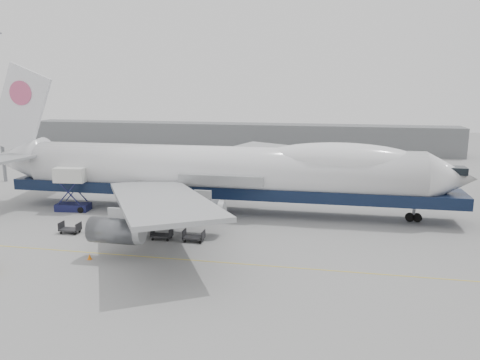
# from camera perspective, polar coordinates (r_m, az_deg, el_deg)

# --- Properties ---
(ground) EXTENTS (260.00, 260.00, 0.00)m
(ground) POSITION_cam_1_polar(r_m,az_deg,el_deg) (52.57, -5.60, -7.24)
(ground) COLOR gray
(ground) RESTS_ON ground
(apron_line) EXTENTS (60.00, 0.15, 0.01)m
(apron_line) POSITION_cam_1_polar(r_m,az_deg,el_deg) (47.21, -7.72, -9.53)
(apron_line) COLOR gold
(apron_line) RESTS_ON ground
(hangar) EXTENTS (110.00, 8.00, 7.00)m
(hangar) POSITION_cam_1_polar(r_m,az_deg,el_deg) (120.86, -0.61, 5.26)
(hangar) COLOR slate
(hangar) RESTS_ON ground
(airliner) EXTENTS (67.00, 55.30, 19.98)m
(airliner) POSITION_cam_1_polar(r_m,az_deg,el_deg) (62.21, -1.96, 1.14)
(airliner) COLOR white
(airliner) RESTS_ON ground
(catering_truck) EXTENTS (4.63, 3.40, 5.98)m
(catering_truck) POSITION_cam_1_polar(r_m,az_deg,el_deg) (67.12, -19.82, -0.69)
(catering_truck) COLOR #161944
(catering_truck) RESTS_ON ground
(traffic_cone) EXTENTS (0.41, 0.41, 0.60)m
(traffic_cone) POSITION_cam_1_polar(r_m,az_deg,el_deg) (48.92, -17.88, -8.88)
(traffic_cone) COLOR orange
(traffic_cone) RESTS_ON ground
(dolly_0) EXTENTS (2.30, 1.35, 1.30)m
(dolly_0) POSITION_cam_1_polar(r_m,az_deg,el_deg) (57.76, -20.00, -5.61)
(dolly_0) COLOR #2D2D30
(dolly_0) RESTS_ON ground
(dolly_1) EXTENTS (2.30, 1.35, 1.30)m
(dolly_1) POSITION_cam_1_polar(r_m,az_deg,el_deg) (55.96, -16.72, -5.94)
(dolly_1) COLOR #2D2D30
(dolly_1) RESTS_ON ground
(dolly_2) EXTENTS (2.30, 1.35, 1.30)m
(dolly_2) POSITION_cam_1_polar(r_m,az_deg,el_deg) (54.36, -13.22, -6.27)
(dolly_2) COLOR #2D2D30
(dolly_2) RESTS_ON ground
(dolly_3) EXTENTS (2.30, 1.35, 1.30)m
(dolly_3) POSITION_cam_1_polar(r_m,az_deg,el_deg) (52.97, -9.53, -6.60)
(dolly_3) COLOR #2D2D30
(dolly_3) RESTS_ON ground
(dolly_4) EXTENTS (2.30, 1.35, 1.30)m
(dolly_4) POSITION_cam_1_polar(r_m,az_deg,el_deg) (51.81, -5.64, -6.91)
(dolly_4) COLOR #2D2D30
(dolly_4) RESTS_ON ground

